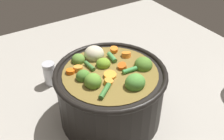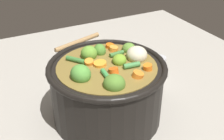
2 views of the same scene
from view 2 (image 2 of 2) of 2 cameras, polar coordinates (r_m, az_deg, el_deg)
ground_plane at (r=0.67m, az=-0.93°, el=-8.99°), size 1.10×1.10×0.00m
cooking_pot at (r=0.62m, az=-0.97°, el=-3.86°), size 0.25×0.25×0.16m
wooden_spoon at (r=0.95m, az=-4.32°, el=4.45°), size 0.18×0.18×0.02m
salt_shaker at (r=0.79m, az=9.33°, el=0.38°), size 0.03×0.03×0.07m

